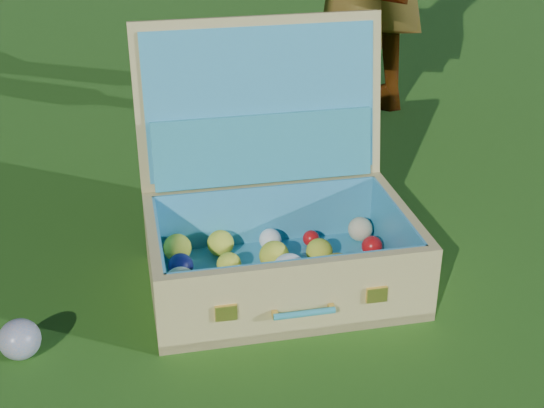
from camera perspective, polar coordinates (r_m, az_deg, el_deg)
The scene contains 3 objects.
ground at distance 1.60m, azimuth 4.74°, elevation -7.66°, with size 60.00×60.00×0.00m, color #215114.
stray_ball at distance 1.51m, azimuth -18.47°, elevation -9.64°, with size 0.08×0.08×0.08m, color teal.
suitcase at distance 1.64m, azimuth 0.04°, elevation -0.53°, with size 0.59×0.51×0.53m.
Camera 1 is at (-0.49, -1.23, 0.91)m, focal length 50.00 mm.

